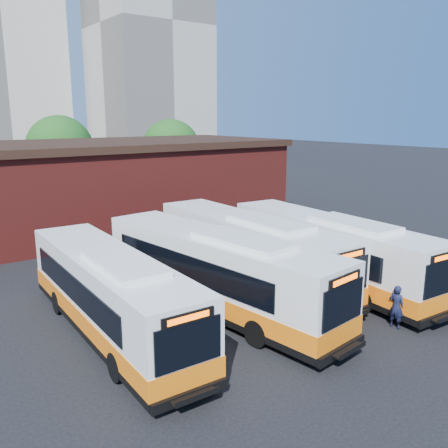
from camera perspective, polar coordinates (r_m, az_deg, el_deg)
ground at (r=20.94m, az=5.82°, el=-10.31°), size 220.00×220.00×0.00m
bus_west at (r=18.70m, az=-13.49°, el=-8.52°), size 2.88×12.31×3.33m
bus_midwest at (r=20.35m, az=-0.88°, el=-6.10°), size 4.21×13.18×3.54m
bus_mideast at (r=23.56m, az=2.98°, el=-3.47°), size 2.81×13.01×3.53m
bus_east at (r=24.12m, az=12.45°, el=-3.42°), size 3.45×12.94×3.49m
transit_worker at (r=20.15m, az=20.04°, el=-9.32°), size 0.49×0.68×1.76m
depot_building at (r=36.94m, az=-15.33°, el=4.66°), size 28.60×12.60×6.40m
tree_mid at (r=50.60m, az=-19.13°, el=8.57°), size 6.56×6.56×8.36m
tree_east at (r=52.28m, az=-6.39°, el=9.03°), size 6.24×6.24×7.96m
tower_right at (r=94.18m, az=-9.19°, el=22.52°), size 18.00×18.00×49.20m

